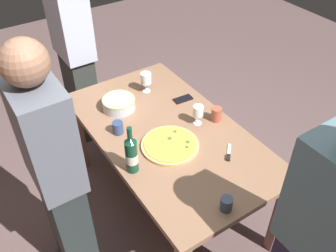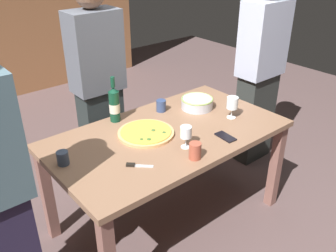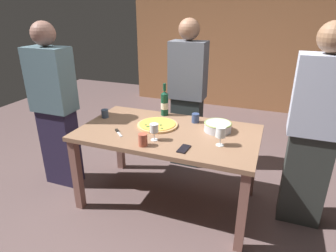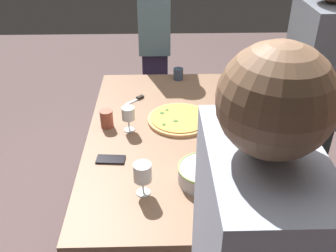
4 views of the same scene
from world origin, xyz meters
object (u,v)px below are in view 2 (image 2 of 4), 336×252
(dining_table, at_px, (168,144))
(serving_bowl, at_px, (197,103))
(cup_ceramic, at_px, (63,158))
(wine_glass_near_pizza, at_px, (232,104))
(wine_glass_by_bottle, at_px, (186,133))
(pizza, at_px, (146,133))
(cell_phone, at_px, (225,137))
(wine_bottle, at_px, (114,104))
(cup_amber, at_px, (195,151))
(pizza_knife, at_px, (136,165))
(cup_spare, at_px, (161,106))
(person_guest_right, at_px, (98,86))
(person_guest_left, at_px, (260,71))

(dining_table, bearing_deg, serving_bowl, 20.29)
(serving_bowl, height_order, cup_ceramic, same)
(wine_glass_near_pizza, relative_size, wine_glass_by_bottle, 1.11)
(pizza, height_order, cell_phone, pizza)
(serving_bowl, relative_size, wine_bottle, 0.74)
(cup_amber, distance_m, pizza_knife, 0.36)
(dining_table, relative_size, cup_spare, 18.22)
(wine_glass_near_pizza, xyz_separation_m, cup_spare, (-0.32, 0.41, -0.07))
(wine_glass_near_pizza, relative_size, cell_phone, 1.12)
(dining_table, height_order, cup_ceramic, cup_ceramic)
(pizza, xyz_separation_m, cup_spare, (0.31, 0.22, 0.03))
(serving_bowl, xyz_separation_m, cup_spare, (-0.24, 0.13, -0.00))
(cell_phone, bearing_deg, pizza_knife, -4.84)
(serving_bowl, relative_size, cup_ceramic, 2.94)
(cell_phone, distance_m, person_guest_right, 1.14)
(cup_ceramic, height_order, person_guest_right, person_guest_right)
(wine_bottle, xyz_separation_m, cup_amber, (0.10, -0.72, -0.08))
(wine_glass_near_pizza, distance_m, cup_amber, 0.62)
(cup_amber, bearing_deg, cup_spare, 68.12)
(cup_amber, height_order, person_guest_right, person_guest_right)
(cup_ceramic, xyz_separation_m, pizza_knife, (0.31, -0.29, -0.04))
(wine_glass_by_bottle, height_order, cup_spare, wine_glass_by_bottle)
(cup_amber, relative_size, cell_phone, 0.71)
(cup_ceramic, bearing_deg, cup_spare, 12.43)
(pizza_knife, bearing_deg, wine_glass_near_pizza, 4.38)
(wine_bottle, distance_m, person_guest_left, 1.38)
(serving_bowl, relative_size, cup_amber, 2.40)
(pizza, xyz_separation_m, person_guest_right, (0.07, 0.72, 0.10))
(dining_table, xyz_separation_m, wine_glass_by_bottle, (-0.04, -0.22, 0.19))
(wine_bottle, relative_size, wine_glass_near_pizza, 2.06)
(cup_amber, relative_size, pizza_knife, 0.79)
(cup_ceramic, bearing_deg, cell_phone, -22.18)
(wine_glass_by_bottle, relative_size, person_guest_right, 0.09)
(wine_bottle, relative_size, cup_amber, 3.24)
(person_guest_right, bearing_deg, dining_table, -0.00)
(pizza, distance_m, person_guest_left, 1.33)
(serving_bowl, height_order, wine_glass_by_bottle, wine_glass_by_bottle)
(pizza, relative_size, wine_bottle, 1.14)
(wine_glass_near_pizza, distance_m, pizza_knife, 0.90)
(wine_glass_near_pizza, bearing_deg, pizza_knife, -175.62)
(pizza_knife, bearing_deg, cup_spare, 39.95)
(dining_table, xyz_separation_m, wine_glass_near_pizza, (0.49, -0.12, 0.20))
(dining_table, height_order, wine_glass_near_pizza, wine_glass_near_pizza)
(cup_ceramic, bearing_deg, serving_bowl, 3.10)
(dining_table, bearing_deg, cell_phone, -50.53)
(dining_table, height_order, cup_amber, cup_amber)
(pizza, relative_size, person_guest_left, 0.22)
(person_guest_right, bearing_deg, pizza_knife, -23.56)
(pizza, bearing_deg, wine_glass_by_bottle, -72.32)
(wine_bottle, height_order, person_guest_left, person_guest_left)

